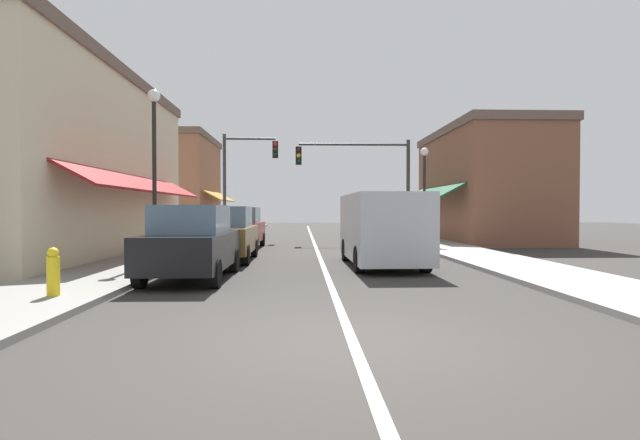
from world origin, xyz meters
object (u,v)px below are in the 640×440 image
object	(u,v)px
parked_car_nearest_left	(192,243)
traffic_signal_left_corner	(242,171)
parked_car_third_left	(241,228)
parked_car_second_left	(226,234)
traffic_signal_mast_arm	(367,171)
fire_hydrant	(53,272)
street_lamp_right_mid	(424,179)
van_in_lane	(382,227)
street_lamp_left_near	(154,149)

from	to	relation	value
parked_car_nearest_left	traffic_signal_left_corner	bearing A→B (deg)	93.03
parked_car_third_left	parked_car_second_left	bearing A→B (deg)	-86.94
parked_car_third_left	parked_car_nearest_left	bearing A→B (deg)	-88.60
traffic_signal_mast_arm	fire_hydrant	world-z (taller)	traffic_signal_mast_arm
fire_hydrant	street_lamp_right_mid	bearing A→B (deg)	52.49
parked_car_second_left	traffic_signal_left_corner	world-z (taller)	traffic_signal_left_corner
traffic_signal_mast_arm	street_lamp_right_mid	xyz separation A→B (m)	(2.20, -2.98, -0.61)
parked_car_nearest_left	parked_car_third_left	world-z (taller)	same
traffic_signal_left_corner	parked_car_nearest_left	bearing A→B (deg)	-87.68
van_in_lane	traffic_signal_left_corner	bearing A→B (deg)	113.09
parked_car_second_left	street_lamp_right_mid	world-z (taller)	street_lamp_right_mid
parked_car_nearest_left	traffic_signal_mast_arm	distance (m)	14.67
parked_car_nearest_left	van_in_lane	bearing A→B (deg)	29.02
parked_car_third_left	traffic_signal_left_corner	bearing A→B (deg)	97.38
traffic_signal_mast_arm	parked_car_nearest_left	bearing A→B (deg)	-114.22
parked_car_second_left	parked_car_third_left	bearing A→B (deg)	91.74
parked_car_nearest_left	traffic_signal_mast_arm	world-z (taller)	traffic_signal_mast_arm
parked_car_third_left	traffic_signal_left_corner	xyz separation A→B (m)	(-0.59, 5.53, 2.90)
street_lamp_right_mid	fire_hydrant	distance (m)	16.55
parked_car_nearest_left	street_lamp_left_near	bearing A→B (deg)	122.44
parked_car_nearest_left	parked_car_second_left	bearing A→B (deg)	88.80
street_lamp_right_mid	fire_hydrant	xyz separation A→B (m)	(-9.97, -12.98, -2.48)
van_in_lane	traffic_signal_mast_arm	distance (m)	10.80
parked_car_second_left	traffic_signal_mast_arm	size ratio (longest dim) A/B	0.71
fire_hydrant	parked_car_second_left	bearing A→B (deg)	74.32
van_in_lane	street_lamp_left_near	bearing A→B (deg)	178.75
traffic_signal_mast_arm	street_lamp_left_near	world-z (taller)	traffic_signal_mast_arm
van_in_lane	fire_hydrant	world-z (taller)	van_in_lane
traffic_signal_mast_arm	fire_hydrant	bearing A→B (deg)	-115.94
traffic_signal_left_corner	fire_hydrant	xyz separation A→B (m)	(-1.24, -17.90, -3.23)
parked_car_third_left	traffic_signal_mast_arm	distance (m)	7.46
van_in_lane	traffic_signal_mast_arm	world-z (taller)	traffic_signal_mast_arm
traffic_signal_mast_arm	street_lamp_right_mid	size ratio (longest dim) A/B	1.31
van_in_lane	street_lamp_right_mid	bearing A→B (deg)	66.10
parked_car_second_left	fire_hydrant	world-z (taller)	parked_car_second_left
parked_car_second_left	parked_car_nearest_left	bearing A→B (deg)	-91.96
parked_car_third_left	traffic_signal_left_corner	distance (m)	6.28
parked_car_third_left	van_in_lane	size ratio (longest dim) A/B	0.79
parked_car_nearest_left	traffic_signal_left_corner	distance (m)	15.37
parked_car_second_left	traffic_signal_mast_arm	xyz separation A→B (m)	(5.77, 8.84, 2.75)
street_lamp_right_mid	fire_hydrant	world-z (taller)	street_lamp_right_mid
van_in_lane	traffic_signal_left_corner	world-z (taller)	traffic_signal_left_corner
street_lamp_right_mid	parked_car_nearest_left	bearing A→B (deg)	-128.60
traffic_signal_left_corner	parked_car_second_left	bearing A→B (deg)	-86.00
traffic_signal_left_corner	fire_hydrant	bearing A→B (deg)	-93.98
parked_car_nearest_left	fire_hydrant	size ratio (longest dim) A/B	4.74
van_in_lane	parked_car_second_left	bearing A→B (deg)	160.24
van_in_lane	fire_hydrant	size ratio (longest dim) A/B	6.00
parked_car_nearest_left	street_lamp_right_mid	distance (m)	13.18
traffic_signal_mast_arm	street_lamp_left_near	bearing A→B (deg)	-125.93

